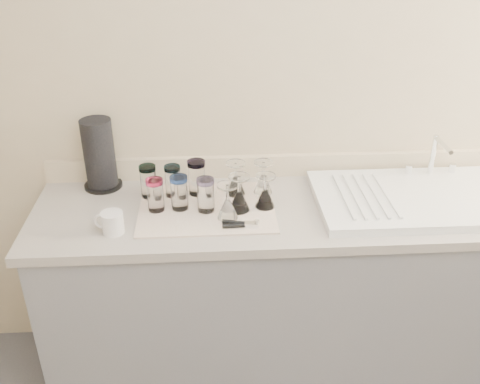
{
  "coord_description": "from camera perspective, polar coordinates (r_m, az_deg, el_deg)",
  "views": [
    {
      "loc": [
        -0.3,
        -0.7,
        2.01
      ],
      "look_at": [
        -0.18,
        1.15,
        1.0
      ],
      "focal_mm": 40.0,
      "sensor_mm": 36.0,
      "label": 1
    }
  ],
  "objects": [
    {
      "name": "room_envelope",
      "position": [
        0.88,
        16.67,
        -3.62
      ],
      "size": [
        3.54,
        3.5,
        2.52
      ],
      "color": "#515156",
      "rests_on": "ground"
    },
    {
      "name": "counter_unit",
      "position": [
        2.47,
        4.21,
        -10.55
      ],
      "size": [
        2.06,
        0.62,
        0.9
      ],
      "color": "slate",
      "rests_on": "ground"
    },
    {
      "name": "sink_unit",
      "position": [
        2.35,
        18.1,
        -0.58
      ],
      "size": [
        0.82,
        0.5,
        0.22
      ],
      "color": "white",
      "rests_on": "counter_unit"
    },
    {
      "name": "dish_towel",
      "position": [
        2.19,
        -3.56,
        -1.7
      ],
      "size": [
        0.55,
        0.42,
        0.01
      ],
      "primitive_type": "cube",
      "color": "silver",
      "rests_on": "counter_unit"
    },
    {
      "name": "tumbler_teal",
      "position": [
        2.27,
        -9.75,
        1.16
      ],
      "size": [
        0.07,
        0.07,
        0.14
      ],
      "color": "white",
      "rests_on": "dish_towel"
    },
    {
      "name": "tumbler_cyan",
      "position": [
        2.26,
        -7.18,
        1.21
      ],
      "size": [
        0.07,
        0.07,
        0.14
      ],
      "color": "white",
      "rests_on": "dish_towel"
    },
    {
      "name": "tumbler_purple",
      "position": [
        2.26,
        -4.64,
        1.58
      ],
      "size": [
        0.08,
        0.08,
        0.15
      ],
      "color": "white",
      "rests_on": "dish_towel"
    },
    {
      "name": "tumbler_magenta",
      "position": [
        2.16,
        -9.01,
        -0.28
      ],
      "size": [
        0.07,
        0.07,
        0.14
      ],
      "color": "white",
      "rests_on": "dish_towel"
    },
    {
      "name": "tumbler_blue",
      "position": [
        2.16,
        -6.49,
        -0.04
      ],
      "size": [
        0.07,
        0.07,
        0.14
      ],
      "color": "white",
      "rests_on": "dish_towel"
    },
    {
      "name": "tumbler_lavender",
      "position": [
        2.14,
        -3.67,
        -0.29
      ],
      "size": [
        0.07,
        0.07,
        0.14
      ],
      "color": "white",
      "rests_on": "dish_towel"
    },
    {
      "name": "goblet_back_left",
      "position": [
        2.27,
        -0.45,
        0.95
      ],
      "size": [
        0.08,
        0.08,
        0.15
      ],
      "color": "white",
      "rests_on": "dish_towel"
    },
    {
      "name": "goblet_back_right",
      "position": [
        2.28,
        2.48,
        1.07
      ],
      "size": [
        0.08,
        0.08,
        0.14
      ],
      "color": "white",
      "rests_on": "dish_towel"
    },
    {
      "name": "goblet_front_left",
      "position": [
        2.14,
        -0.09,
        -0.71
      ],
      "size": [
        0.09,
        0.09,
        0.15
      ],
      "color": "white",
      "rests_on": "dish_towel"
    },
    {
      "name": "goblet_front_right",
      "position": [
        2.17,
        2.71,
        -0.43
      ],
      "size": [
        0.08,
        0.08,
        0.14
      ],
      "color": "white",
      "rests_on": "dish_towel"
    },
    {
      "name": "goblet_extra",
      "position": [
        2.09,
        -1.34,
        -1.56
      ],
      "size": [
        0.08,
        0.08,
        0.15
      ],
      "color": "white",
      "rests_on": "dish_towel"
    },
    {
      "name": "can_opener",
      "position": [
        2.06,
        0.08,
        -3.46
      ],
      "size": [
        0.14,
        0.06,
        0.02
      ],
      "color": "silver",
      "rests_on": "dish_towel"
    },
    {
      "name": "white_mug",
      "position": [
        2.08,
        -13.52,
        -3.19
      ],
      "size": [
        0.13,
        0.1,
        0.09
      ],
      "color": "silver",
      "rests_on": "counter_unit"
    },
    {
      "name": "paper_towel_roll",
      "position": [
        2.37,
        -14.77,
        3.84
      ],
      "size": [
        0.17,
        0.17,
        0.31
      ],
      "color": "black",
      "rests_on": "counter_unit"
    }
  ]
}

